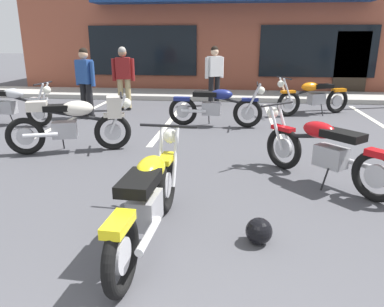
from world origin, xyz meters
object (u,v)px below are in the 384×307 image
Objects in this scene: motorcycle_silver_naked at (325,150)px; motorcycle_orange_scrambler at (10,105)px; motorcycle_green_cafe_racer at (76,122)px; person_by_back_row at (123,75)px; person_in_shorts_foreground at (214,72)px; motorcycle_foreground_classic at (148,199)px; person_near_building at (85,79)px; helmet_on_pavement at (259,231)px; motorcycle_black_cruiser at (313,97)px; motorcycle_blue_standard at (216,106)px.

motorcycle_orange_scrambler is at bearing 155.77° from motorcycle_silver_naked.
person_by_back_row reaches higher than motorcycle_green_cafe_racer.
motorcycle_orange_scrambler is 1.26× the size of person_in_shorts_foreground.
person_by_back_row is at bearing 45.64° from motorcycle_orange_scrambler.
motorcycle_foreground_classic is 1.26× the size of person_near_building.
motorcycle_foreground_classic and motorcycle_orange_scrambler have the same top height.
helmet_on_pavement is at bearing -63.56° from person_by_back_row.
motorcycle_foreground_classic is at bearing -174.00° from helmet_on_pavement.
motorcycle_green_cafe_racer is at bearing 137.69° from helmet_on_pavement.
helmet_on_pavement is (0.89, -7.55, -0.82)m from person_in_shorts_foreground.
motorcycle_silver_naked is (-0.75, -4.80, 0.00)m from motorcycle_black_cruiser.
motorcycle_black_cruiser is 6.01m from motorcycle_green_cafe_racer.
motorcycle_foreground_classic is 6.26m from motorcycle_orange_scrambler.
person_in_shorts_foreground is (2.07, 4.86, 0.42)m from motorcycle_green_cafe_racer.
motorcycle_green_cafe_racer is 1.22× the size of person_near_building.
person_in_shorts_foreground is at bearing 34.99° from person_near_building.
motorcycle_orange_scrambler is at bearing -145.18° from person_in_shorts_foreground.
person_by_back_row reaches higher than motorcycle_orange_scrambler.
person_near_building is (-3.19, 0.57, 0.49)m from motorcycle_blue_standard.
motorcycle_blue_standard is at bearing -33.00° from person_by_back_row.
motorcycle_foreground_classic is 1.07× the size of motorcycle_black_cruiser.
person_near_building is at bearing -119.20° from person_by_back_row.
helmet_on_pavement is at bearing -40.43° from motorcycle_orange_scrambler.
motorcycle_green_cafe_racer is 2.94m from motorcycle_orange_scrambler.
motorcycle_blue_standard is at bearing -10.13° from person_near_building.
motorcycle_black_cruiser is at bearing 39.29° from motorcycle_green_cafe_racer.
motorcycle_silver_naked is 1.02× the size of person_near_building.
person_in_shorts_foreground reaches higher than motorcycle_silver_naked.
person_near_building is at bearing 34.46° from motorcycle_orange_scrambler.
person_near_building is at bearing 108.34° from motorcycle_green_cafe_racer.
motorcycle_silver_naked is at bearing -14.32° from motorcycle_green_cafe_racer.
motorcycle_blue_standard is at bearing -145.93° from motorcycle_black_cruiser.
person_near_building is at bearing -145.01° from person_in_shorts_foreground.
person_near_building is 6.75m from helmet_on_pavement.
helmet_on_pavement is (5.28, -4.50, -0.33)m from motorcycle_orange_scrambler.
person_near_building is (-0.92, 2.77, 0.42)m from motorcycle_green_cafe_racer.
person_by_back_row reaches higher than motorcycle_blue_standard.
motorcycle_silver_naked is 1.02× the size of person_by_back_row.
person_near_building is (-0.62, -1.10, 0.00)m from person_by_back_row.
motorcycle_blue_standard is at bearing 98.03° from helmet_on_pavement.
person_near_building reaches higher than motorcycle_foreground_classic.
motorcycle_orange_scrambler is 1.26× the size of person_near_building.
motorcycle_black_cruiser is 6.73m from helmet_on_pavement.
person_by_back_row is (-2.37, -0.99, 0.00)m from person_in_shorts_foreground.
motorcycle_silver_naked is at bearing -72.59° from person_in_shorts_foreground.
motorcycle_green_cafe_racer and motorcycle_orange_scrambler have the same top height.
person_in_shorts_foreground is 7.65m from helmet_on_pavement.
motorcycle_orange_scrambler is (-4.59, -0.39, 0.00)m from motorcycle_blue_standard.
person_by_back_row is 1.00× the size of person_near_building.
helmet_on_pavement is at bearing -83.25° from person_in_shorts_foreground.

